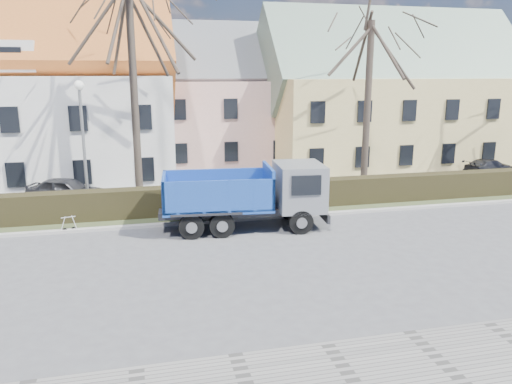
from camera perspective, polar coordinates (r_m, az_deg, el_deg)
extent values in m
plane|color=#505053|center=(17.50, -6.18, -8.03)|extent=(120.00, 120.00, 0.00)
cube|color=#A29F99|center=(21.80, -7.72, -3.51)|extent=(80.00, 0.30, 0.12)
cube|color=#3B4627|center=(23.33, -8.12, -2.41)|extent=(80.00, 3.00, 0.10)
cube|color=black|center=(22.98, -8.12, -1.11)|extent=(60.00, 0.90, 1.30)
imported|color=#2C2C30|center=(26.63, -20.85, 0.17)|extent=(4.17, 2.81, 1.32)
imported|color=black|center=(34.95, 25.10, 2.59)|extent=(3.98, 2.48, 1.08)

